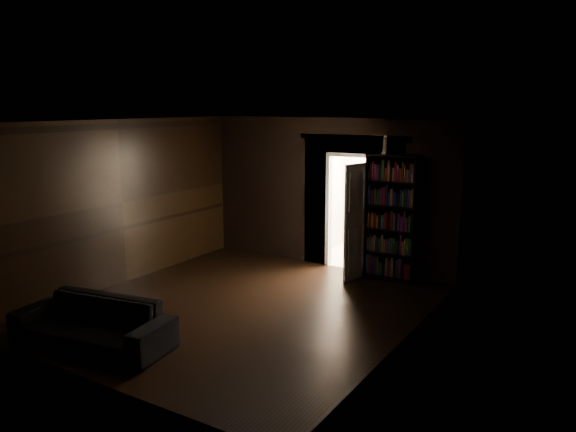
% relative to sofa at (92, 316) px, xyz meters
% --- Properties ---
extents(ground, '(5.50, 5.50, 0.00)m').
position_rel_sofa_xyz_m(ground, '(0.81, 2.10, -0.40)').
color(ground, black).
rests_on(ground, ground).
extents(room_walls, '(5.02, 5.61, 2.84)m').
position_rel_sofa_xyz_m(room_walls, '(0.80, 3.17, 1.28)').
color(room_walls, black).
rests_on(room_walls, ground).
extents(kitchen_alcove, '(2.20, 1.80, 2.60)m').
position_rel_sofa_xyz_m(kitchen_alcove, '(1.31, 5.97, 0.81)').
color(kitchen_alcove, beige).
rests_on(kitchen_alcove, ground).
extents(sofa, '(2.19, 1.21, 0.80)m').
position_rel_sofa_xyz_m(sofa, '(0.00, 0.00, 0.00)').
color(sofa, black).
rests_on(sofa, ground).
extents(bookshelf, '(0.92, 0.40, 2.20)m').
position_rel_sofa_xyz_m(bookshelf, '(2.18, 4.65, 0.70)').
color(bookshelf, black).
rests_on(bookshelf, ground).
extents(refrigerator, '(0.75, 0.69, 1.65)m').
position_rel_sofa_xyz_m(refrigerator, '(1.91, 6.21, 0.43)').
color(refrigerator, white).
rests_on(refrigerator, ground).
extents(door, '(0.24, 0.84, 2.05)m').
position_rel_sofa_xyz_m(door, '(1.69, 4.42, 0.63)').
color(door, white).
rests_on(door, ground).
extents(figurine, '(0.14, 0.14, 0.32)m').
position_rel_sofa_xyz_m(figurine, '(2.02, 4.64, 1.96)').
color(figurine, white).
rests_on(figurine, bookshelf).
extents(bottles, '(0.71, 0.29, 0.29)m').
position_rel_sofa_xyz_m(bottles, '(1.94, 6.12, 1.39)').
color(bottles, black).
rests_on(bottles, refrigerator).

